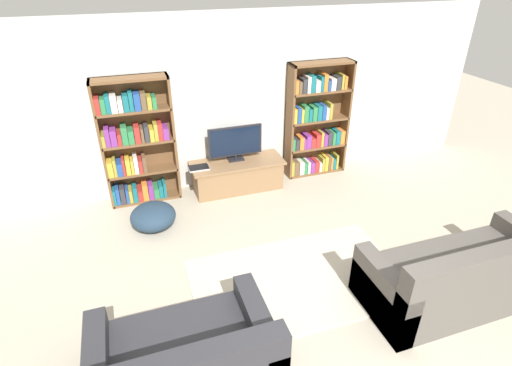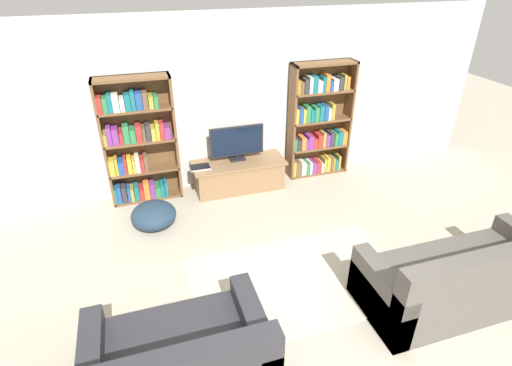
# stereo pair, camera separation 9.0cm
# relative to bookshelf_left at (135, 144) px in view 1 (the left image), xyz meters

# --- Properties ---
(wall_back) EXTENTS (8.80, 0.06, 2.60)m
(wall_back) POSITION_rel_bookshelf_left_xyz_m (1.35, 0.18, 0.40)
(wall_back) COLOR silver
(wall_back) RESTS_ON ground_plane
(bookshelf_left) EXTENTS (1.02, 0.30, 1.85)m
(bookshelf_left) POSITION_rel_bookshelf_left_xyz_m (0.00, 0.00, 0.00)
(bookshelf_left) COLOR brown
(bookshelf_left) RESTS_ON ground_plane
(bookshelf_right) EXTENTS (1.02, 0.30, 1.85)m
(bookshelf_right) POSITION_rel_bookshelf_left_xyz_m (2.82, -0.00, -0.03)
(bookshelf_right) COLOR brown
(bookshelf_right) RESTS_ON ground_plane
(tv_stand) EXTENTS (1.44, 0.55, 0.46)m
(tv_stand) POSITION_rel_bookshelf_left_xyz_m (1.45, -0.16, -0.67)
(tv_stand) COLOR #8E6B47
(tv_stand) RESTS_ON ground_plane
(television) EXTENTS (0.83, 0.16, 0.55)m
(television) POSITION_rel_bookshelf_left_xyz_m (1.45, -0.08, -0.15)
(television) COLOR black
(television) RESTS_ON tv_stand
(laptop) EXTENTS (0.31, 0.21, 0.03)m
(laptop) POSITION_rel_bookshelf_left_xyz_m (0.84, -0.19, -0.43)
(laptop) COLOR #B7B7BC
(laptop) RESTS_ON tv_stand
(area_rug) EXTENTS (2.40, 1.46, 0.02)m
(area_rug) POSITION_rel_bookshelf_left_xyz_m (1.52, -2.39, -0.89)
(area_rug) COLOR beige
(area_rug) RESTS_ON ground_plane
(couch_left_sectional) EXTENTS (1.51, 0.98, 0.80)m
(couch_left_sectional) POSITION_rel_bookshelf_left_xyz_m (0.09, -3.24, -0.63)
(couch_left_sectional) COLOR #2D2D33
(couch_left_sectional) RESTS_ON ground_plane
(couch_right_sofa) EXTENTS (2.03, 0.88, 0.91)m
(couch_right_sofa) POSITION_rel_bookshelf_left_xyz_m (3.00, -3.18, -0.60)
(couch_right_sofa) COLOR #56514C
(couch_right_sofa) RESTS_ON ground_plane
(beanbag_ottoman) EXTENTS (0.61, 0.61, 0.33)m
(beanbag_ottoman) POSITION_rel_bookshelf_left_xyz_m (0.07, -0.80, -0.73)
(beanbag_ottoman) COLOR #23384C
(beanbag_ottoman) RESTS_ON ground_plane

